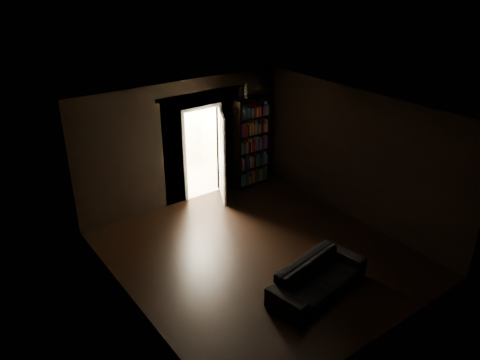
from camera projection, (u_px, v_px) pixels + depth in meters
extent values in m
plane|color=black|center=(259.00, 254.00, 8.91)|extent=(5.50, 5.50, 0.00)
cube|color=black|center=(130.00, 156.00, 9.70)|extent=(2.55, 0.10, 2.80)
cube|color=black|center=(244.00, 128.00, 11.27)|extent=(1.55, 0.10, 2.80)
cube|color=black|center=(199.00, 93.00, 10.17)|extent=(0.90, 0.10, 0.70)
cube|color=black|center=(129.00, 232.00, 6.98)|extent=(0.02, 5.50, 2.80)
cube|color=black|center=(355.00, 157.00, 9.65)|extent=(0.02, 5.50, 2.80)
cube|color=black|center=(387.00, 261.00, 6.31)|extent=(5.00, 0.02, 2.80)
cube|color=beige|center=(262.00, 112.00, 7.71)|extent=(5.00, 5.50, 0.02)
cube|color=white|center=(203.00, 154.00, 10.73)|extent=(1.04, 0.06, 2.17)
cube|color=#B3AA9C|center=(185.00, 183.00, 11.86)|extent=(2.20, 1.80, 0.10)
cube|color=white|center=(166.00, 127.00, 11.95)|extent=(2.20, 0.10, 2.40)
cube|color=white|center=(143.00, 146.00, 10.76)|extent=(0.10, 1.60, 2.40)
cube|color=white|center=(219.00, 128.00, 11.89)|extent=(0.10, 1.60, 2.40)
cube|color=white|center=(180.00, 85.00, 10.79)|extent=(2.20, 1.80, 0.10)
cube|color=#C96C70|center=(164.00, 88.00, 11.46)|extent=(2.00, 0.04, 0.26)
imported|color=black|center=(318.00, 273.00, 7.77)|extent=(1.99, 1.11, 0.72)
cube|color=black|center=(251.00, 142.00, 11.24)|extent=(0.91, 0.36, 2.20)
cube|color=white|center=(153.00, 150.00, 11.51)|extent=(0.94, 0.91, 1.65)
cube|color=white|center=(222.00, 157.00, 10.60)|extent=(0.43, 0.78, 2.05)
cube|color=white|center=(246.00, 91.00, 10.67)|extent=(0.14, 0.14, 0.33)
cube|color=black|center=(148.00, 115.00, 10.99)|extent=(0.63, 0.17, 0.25)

